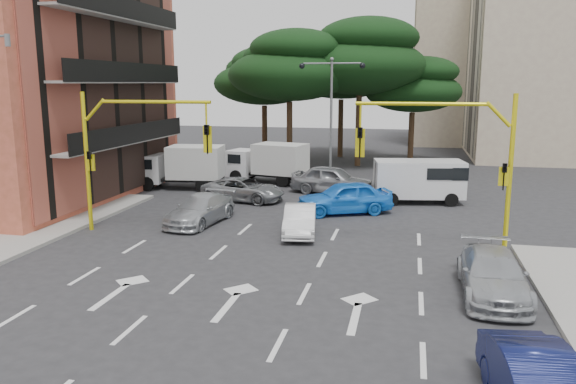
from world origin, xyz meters
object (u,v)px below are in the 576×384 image
Objects in this scene: car_silver_wagon at (200,209)px; car_silver_parked at (493,274)px; signal_mast_right at (460,151)px; box_truck_a at (181,167)px; car_blue_compact at (345,197)px; box_truck_b at (267,163)px; car_silver_cross_b at (332,180)px; car_silver_cross_a at (243,189)px; car_white_hatch at (300,220)px; street_lamp_center at (331,98)px; van_white at (419,181)px; signal_mast_left at (124,143)px.

car_silver_parked is (11.92, -6.51, 0.02)m from car_silver_wagon.
box_truck_a is (-15.44, 10.07, -2.57)m from signal_mast_right.
car_blue_compact is 1.02× the size of car_silver_parked.
car_silver_wagon is 0.86× the size of box_truck_b.
car_silver_cross_b is 9.27m from box_truck_a.
car_blue_compact reaches higher than car_silver_wagon.
box_truck_a is at bearing 102.98° from car_silver_cross_b.
box_truck_b is at bearing 10.00° from car_silver_cross_a.
car_silver_cross_a is 16.41m from car_silver_parked.
car_silver_cross_b is at bearing 120.61° from signal_mast_right.
car_silver_cross_a is at bearing 145.30° from signal_mast_right.
signal_mast_right is 1.30× the size of car_silver_parked.
car_silver_cross_b is (4.94, 8.34, 0.16)m from car_silver_wagon.
car_silver_parked reaches higher than car_white_hatch.
box_truck_b is (-4.50, 11.88, 0.67)m from car_white_hatch.
signal_mast_right reaches higher than car_white_hatch.
car_blue_compact is 0.98× the size of car_silver_cross_b.
box_truck_b is (-10.78, 13.15, -2.60)m from signal_mast_right.
street_lamp_center is 10.34m from box_truck_a.
car_silver_wagon is at bearing -169.10° from box_truck_b.
box_truck_b is at bearing 129.35° from signal_mast_right.
van_white is 0.87× the size of box_truck_a.
signal_mast_left reaches higher than box_truck_a.
car_silver_parked is (14.40, -4.39, -3.22)m from signal_mast_left.
car_blue_compact is (1.40, 4.30, 0.18)m from car_white_hatch.
signal_mast_right reaches higher than box_truck_b.
van_white is at bearing -42.29° from street_lamp_center.
car_silver_parked is 0.99× the size of van_white.
car_silver_cross_b is at bearing -94.48° from box_truck_a.
signal_mast_right is 12.54m from car_silver_cross_b.
car_silver_cross_a is (-10.65, 7.37, -3.25)m from signal_mast_right.
car_silver_parked is at bearing -79.72° from signal_mast_right.
car_blue_compact reaches higher than car_white_hatch.
box_truck_a reaches higher than car_silver_wagon.
street_lamp_center reaches higher than van_white.
car_silver_parked is (11.44, -11.76, 0.04)m from car_silver_cross_a.
box_truck_a reaches higher than car_white_hatch.
box_truck_b reaches higher than van_white.
car_blue_compact is 9.61m from box_truck_b.
street_lamp_center reaches higher than box_truck_b.
signal_mast_right reaches higher than car_silver_parked.
car_silver_cross_a is at bearing 135.24° from car_silver_cross_b.
car_silver_wagon is at bearing 151.18° from car_silver_parked.
car_silver_cross_b is 0.90× the size of box_truck_a.
box_truck_a is (-16.23, 14.46, 0.64)m from car_silver_parked.
box_truck_a is at bearing 146.89° from signal_mast_right.
car_silver_cross_a is 0.87× the size of box_truck_b.
street_lamp_center is at bearing -65.03° from box_truck_b.
car_silver_parked is at bearing 5.53° from car_blue_compact.
car_blue_compact is 0.88× the size of box_truck_a.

